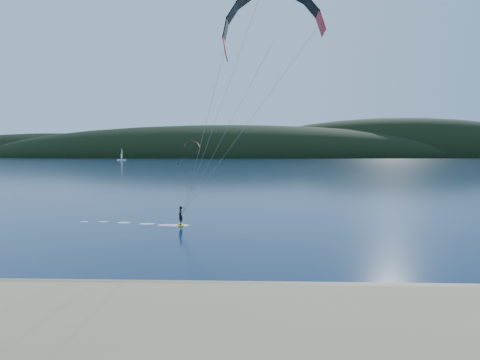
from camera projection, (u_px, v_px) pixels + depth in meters
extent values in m
plane|color=#081B3B|center=(188.00, 328.00, 16.12)|extent=(1800.00, 1800.00, 0.00)
cube|color=olive|center=(203.00, 289.00, 20.61)|extent=(220.00, 2.50, 0.10)
ellipsoid|color=black|center=(226.00, 158.00, 736.13)|extent=(840.00, 280.00, 110.00)
ellipsoid|color=black|center=(400.00, 157.00, 764.42)|extent=(600.00, 240.00, 140.00)
ellipsoid|color=black|center=(54.00, 157.00, 808.33)|extent=(520.00, 220.00, 90.00)
cube|color=gold|center=(181.00, 225.00, 39.21)|extent=(0.74, 1.44, 0.08)
imported|color=black|center=(180.00, 215.00, 39.15)|extent=(0.54, 0.70, 1.69)
cylinder|color=gray|center=(225.00, 133.00, 36.21)|extent=(0.02, 0.02, 16.85)
cube|color=gold|center=(178.00, 166.00, 229.28)|extent=(0.65, 1.61, 0.09)
imported|color=black|center=(178.00, 164.00, 229.22)|extent=(0.82, 1.01, 1.94)
cylinder|color=gray|center=(185.00, 156.00, 226.76)|extent=(0.02, 0.02, 11.42)
cube|color=white|center=(122.00, 160.00, 415.61)|extent=(8.64, 3.93, 1.46)
cylinder|color=white|center=(122.00, 154.00, 415.26)|extent=(0.21, 0.21, 11.45)
cube|color=white|center=(122.00, 154.00, 416.71)|extent=(0.47, 2.69, 8.33)
cube|color=white|center=(121.00, 156.00, 413.73)|extent=(0.38, 2.07, 5.21)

